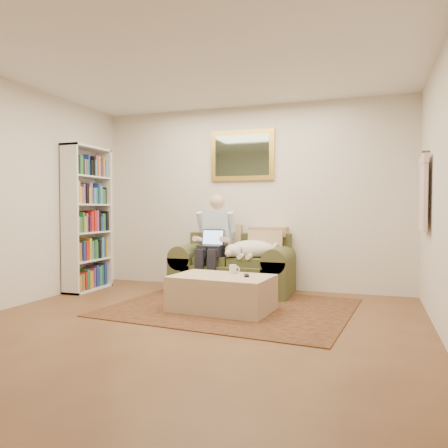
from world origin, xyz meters
The scene contains 12 objects.
room_shell centered at (0.00, 0.35, 1.30)m, with size 4.51×5.00×2.61m.
rug centered at (0.15, 1.19, 0.01)m, with size 2.64×2.11×0.01m, color black.
sofa centered at (-0.10, 2.06, 0.27)m, with size 1.58×0.81×0.95m.
seated_man centered at (-0.34, 1.92, 0.67)m, with size 0.52×0.75×1.33m, color #8CB1D8, non-canonical shape.
laptop centered at (-0.34, 1.86, 0.70)m, with size 0.31×0.24×0.22m.
sleeping_dog centered at (0.18, 1.98, 0.61)m, with size 0.65×0.41×0.24m, color white, non-canonical shape.
ottoman centered at (0.10, 1.00, 0.20)m, with size 1.09×0.69×0.40m, color #CEB489.
coffee_mug centered at (0.17, 1.18, 0.45)m, with size 0.08×0.08×0.10m, color white.
tv_remote centered at (0.37, 1.04, 0.41)m, with size 0.05×0.15×0.02m, color black.
bookshelf centered at (-2.10, 1.60, 1.00)m, with size 0.28×0.80×2.00m, color white, non-canonical shape.
wall_mirror centered at (-0.10, 2.47, 1.90)m, with size 0.94×0.04×0.72m.
hanging_shirt centered at (2.19, 1.60, 1.35)m, with size 0.06×0.52×0.90m, color beige, non-canonical shape.
Camera 1 is at (1.68, -3.54, 1.14)m, focal length 35.00 mm.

